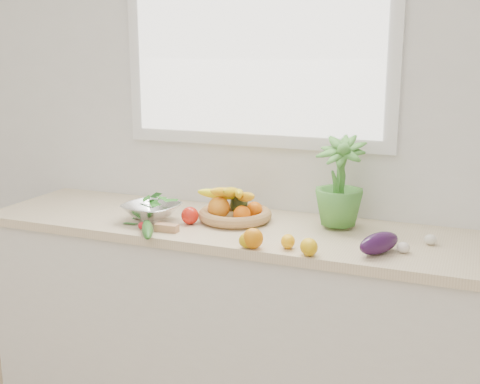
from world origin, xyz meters
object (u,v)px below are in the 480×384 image
at_px(eggplant, 379,243).
at_px(fruit_basket, 234,210).
at_px(colander_with_spinach, 152,207).
at_px(apple, 190,216).
at_px(potted_herb, 340,181).
at_px(cucumber, 147,229).

height_order(eggplant, fruit_basket, fruit_basket).
bearing_deg(fruit_basket, colander_with_spinach, -157.59).
bearing_deg(colander_with_spinach, apple, 5.60).
bearing_deg(apple, potted_herb, 17.34).
xyz_separation_m(eggplant, colander_with_spinach, (-1.00, 0.07, 0.02)).
height_order(cucumber, potted_herb, potted_herb).
distance_m(eggplant, colander_with_spinach, 1.01).
bearing_deg(eggplant, apple, 174.00).
xyz_separation_m(eggplant, cucumber, (-0.92, -0.12, -0.02)).
bearing_deg(colander_with_spinach, eggplant, -3.94).
height_order(eggplant, cucumber, eggplant).
distance_m(potted_herb, colander_with_spinach, 0.83).
relative_size(apple, colander_with_spinach, 0.28).
bearing_deg(potted_herb, fruit_basket, -171.36).
xyz_separation_m(cucumber, colander_with_spinach, (-0.09, 0.19, 0.04)).
relative_size(potted_herb, fruit_basket, 1.10).
xyz_separation_m(potted_herb, fruit_basket, (-0.45, -0.07, -0.15)).
distance_m(cucumber, fruit_basket, 0.41).
xyz_separation_m(potted_herb, colander_with_spinach, (-0.79, -0.21, -0.14)).
bearing_deg(apple, colander_with_spinach, -174.40).
bearing_deg(potted_herb, apple, -162.66).
relative_size(apple, eggplant, 0.38).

